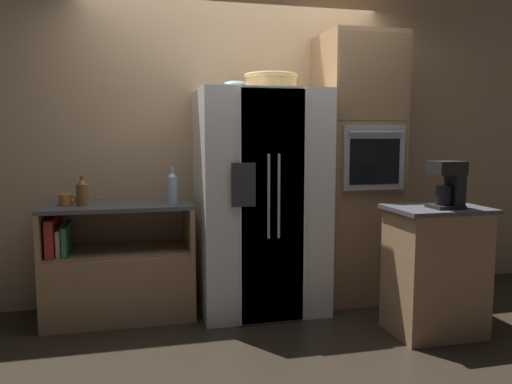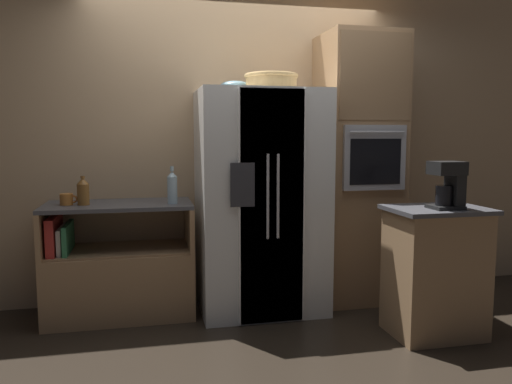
# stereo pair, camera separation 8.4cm
# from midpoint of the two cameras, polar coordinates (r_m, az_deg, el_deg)

# --- Properties ---
(ground_plane) EXTENTS (20.00, 20.00, 0.00)m
(ground_plane) POSITION_cam_midpoint_polar(r_m,az_deg,el_deg) (4.12, -1.54, -13.38)
(ground_plane) COLOR black
(wall_back) EXTENTS (12.00, 0.06, 2.80)m
(wall_back) POSITION_cam_midpoint_polar(r_m,az_deg,el_deg) (4.32, -2.88, 6.49)
(wall_back) COLOR tan
(wall_back) RESTS_ON ground_plane
(counter_left) EXTENTS (1.11, 0.59, 0.88)m
(counter_left) POSITION_cam_midpoint_polar(r_m,az_deg,el_deg) (4.07, -16.05, -9.15)
(counter_left) COLOR #A87F56
(counter_left) RESTS_ON ground_plane
(refrigerator) EXTENTS (0.98, 0.78, 1.75)m
(refrigerator) POSITION_cam_midpoint_polar(r_m,az_deg,el_deg) (3.98, -0.11, -1.09)
(refrigerator) COLOR white
(refrigerator) RESTS_ON ground_plane
(wall_oven) EXTENTS (0.63, 0.66, 2.23)m
(wall_oven) POSITION_cam_midpoint_polar(r_m,az_deg,el_deg) (4.31, 10.86, 2.64)
(wall_oven) COLOR #A87F56
(wall_oven) RESTS_ON ground_plane
(island_counter) EXTENTS (0.66, 0.49, 0.91)m
(island_counter) POSITION_cam_midpoint_polar(r_m,az_deg,el_deg) (3.75, 19.19, -8.43)
(island_counter) COLOR #A87F56
(island_counter) RESTS_ON ground_plane
(wicker_basket) EXTENTS (0.42, 0.42, 0.12)m
(wicker_basket) POSITION_cam_midpoint_polar(r_m,az_deg,el_deg) (3.96, 1.10, 12.53)
(wicker_basket) COLOR tan
(wicker_basket) RESTS_ON refrigerator
(fruit_bowl) EXTENTS (0.24, 0.24, 0.08)m
(fruit_bowl) POSITION_cam_midpoint_polar(r_m,az_deg,el_deg) (4.02, -3.06, 12.03)
(fruit_bowl) COLOR #668C99
(fruit_bowl) RESTS_ON refrigerator
(bottle_tall) EXTENTS (0.09, 0.09, 0.22)m
(bottle_tall) POSITION_cam_midpoint_polar(r_m,az_deg,el_deg) (3.92, -19.81, 0.04)
(bottle_tall) COLOR brown
(bottle_tall) RESTS_ON counter_left
(bottle_short) EXTENTS (0.07, 0.07, 0.28)m
(bottle_short) POSITION_cam_midpoint_polar(r_m,az_deg,el_deg) (3.83, -10.18, 0.52)
(bottle_short) COLOR silver
(bottle_short) RESTS_ON counter_left
(mug) EXTENTS (0.13, 0.09, 0.09)m
(mug) POSITION_cam_midpoint_polar(r_m,az_deg,el_deg) (3.96, -21.48, -0.84)
(mug) COLOR orange
(mug) RESTS_ON counter_left
(coffee_maker) EXTENTS (0.20, 0.18, 0.32)m
(coffee_maker) POSITION_cam_midpoint_polar(r_m,az_deg,el_deg) (3.61, 20.60, 1.02)
(coffee_maker) COLOR black
(coffee_maker) RESTS_ON island_counter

